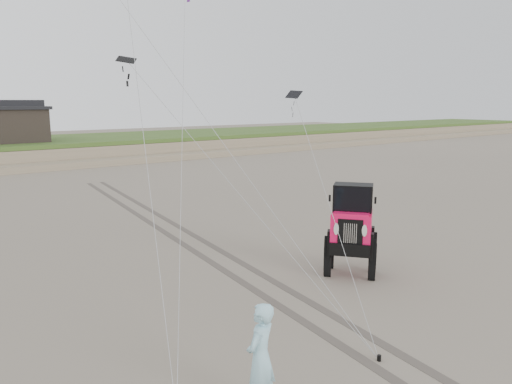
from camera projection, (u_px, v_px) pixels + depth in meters
ground at (301, 337)px, 10.69m from camera, size 160.00×160.00×0.00m
cabin at (2, 123)px, 39.91m from camera, size 6.40×5.40×3.35m
jeep at (351, 239)px, 14.34m from camera, size 5.99×5.37×2.11m
man at (260, 357)px, 8.02m from camera, size 0.79×0.68×1.83m
stake_aux at (379, 358)px, 9.68m from camera, size 0.08×0.08×0.12m
tire_tracks at (190, 240)px, 18.09m from camera, size 5.22×29.74×0.01m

